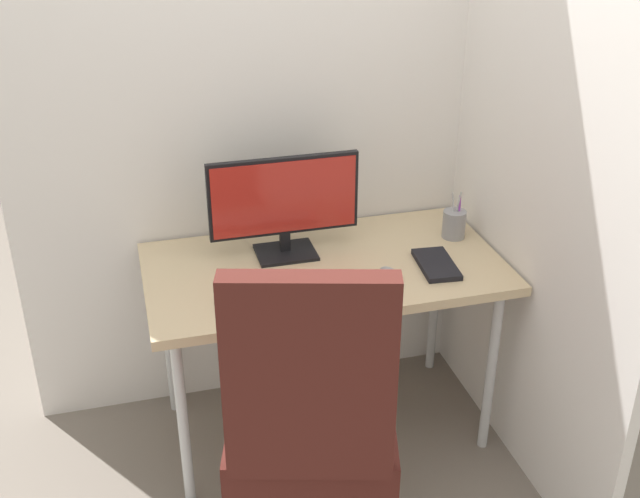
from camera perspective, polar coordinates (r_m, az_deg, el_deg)
The scene contains 10 objects.
ground_plane at distance 3.20m, azimuth 0.28°, elevation -12.72°, with size 8.00×8.00×0.00m, color slate.
wall_back at distance 2.88m, azimuth -1.66°, elevation 14.11°, with size 2.16×0.04×2.80m, color white.
wall_side_right at distance 2.68m, azimuth 15.27°, elevation 12.14°, with size 0.04×1.57×2.80m, color white.
desk at distance 2.81m, azimuth 0.32°, elevation -2.19°, with size 1.27×0.68×0.73m.
office_chair at distance 2.27m, azimuth -0.66°, elevation -12.19°, with size 0.60×0.62×1.15m.
monitor at distance 2.78m, azimuth -2.63°, elevation 3.45°, with size 0.54×0.17×0.37m.
keyboard at distance 2.59m, azimuth -2.14°, elevation -3.22°, with size 0.47×0.15×0.02m.
mouse at distance 2.69m, azimuth 5.11°, elevation -1.88°, with size 0.06×0.11×0.04m, color gray.
pen_holder at distance 3.00m, azimuth 9.73°, elevation 1.82°, with size 0.09×0.09×0.19m.
notebook at distance 2.79m, azimuth 8.46°, elevation -1.12°, with size 0.12×0.23×0.02m, color black.
Camera 1 is at (-0.65, -2.36, 2.06)m, focal length 43.97 mm.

